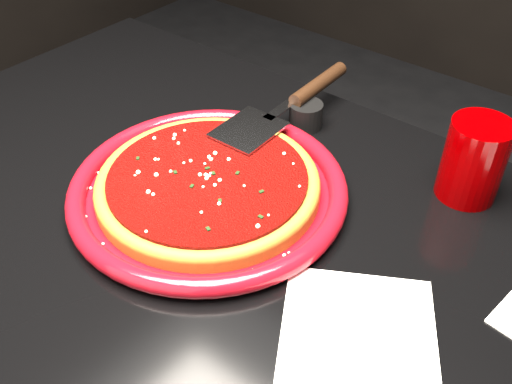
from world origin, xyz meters
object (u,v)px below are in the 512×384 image
(pizza_server, at_px, (288,103))
(ramekin, at_px, (306,115))
(cup, at_px, (474,160))
(plate, at_px, (208,189))

(pizza_server, xyz_separation_m, ramekin, (0.02, 0.03, -0.03))
(pizza_server, height_order, cup, cup)
(ramekin, bearing_deg, cup, 0.08)
(pizza_server, bearing_deg, ramekin, 53.54)
(pizza_server, bearing_deg, cup, 3.72)
(pizza_server, distance_m, cup, 0.29)
(pizza_server, distance_m, ramekin, 0.04)
(plate, height_order, ramekin, ramekin)
(plate, xyz_separation_m, cup, (0.27, 0.23, 0.04))
(plate, bearing_deg, ramekin, 89.45)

